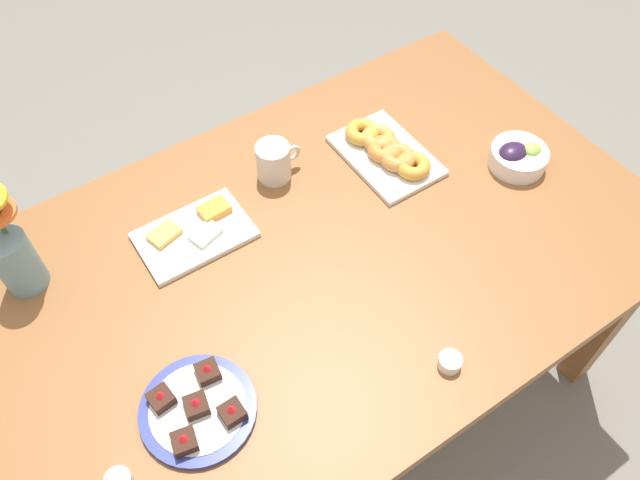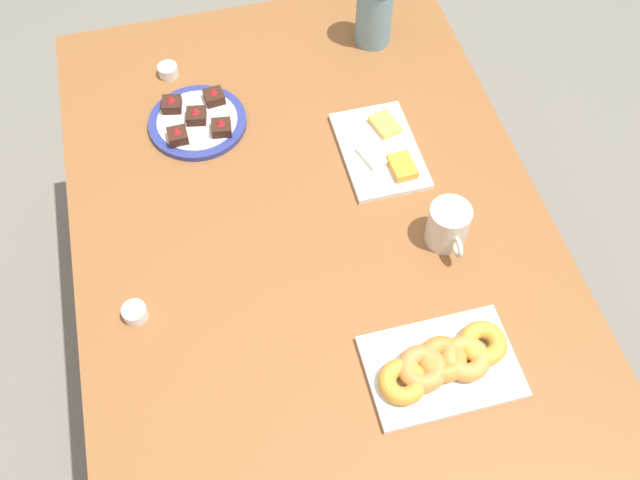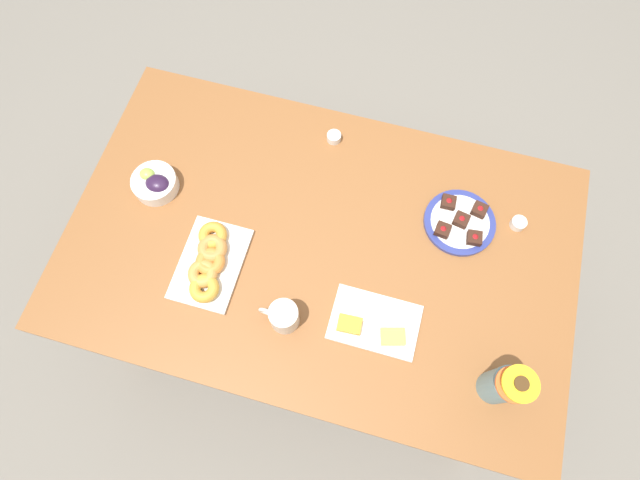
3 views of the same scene
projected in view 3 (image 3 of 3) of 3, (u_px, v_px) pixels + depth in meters
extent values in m
plane|color=slate|center=(320.00, 302.00, 2.26)|extent=(6.00, 6.00, 0.00)
cube|color=brown|center=(320.00, 247.00, 1.59)|extent=(1.60, 1.00, 0.04)
cube|color=brown|center=(520.00, 230.00, 2.01)|extent=(0.07, 0.07, 0.70)
cube|color=brown|center=(186.00, 147.00, 2.15)|extent=(0.07, 0.07, 0.70)
cube|color=brown|center=(488.00, 447.00, 1.72)|extent=(0.07, 0.07, 0.70)
cube|color=brown|center=(104.00, 334.00, 1.86)|extent=(0.07, 0.07, 0.70)
cylinder|color=beige|center=(284.00, 317.00, 1.44)|extent=(0.09, 0.09, 0.10)
cylinder|color=brown|center=(283.00, 313.00, 1.40)|extent=(0.08, 0.08, 0.00)
torus|color=beige|center=(266.00, 312.00, 1.44)|extent=(0.05, 0.01, 0.05)
cylinder|color=white|center=(155.00, 184.00, 1.62)|extent=(0.15, 0.15, 0.05)
ellipsoid|color=#2D1938|center=(158.00, 184.00, 1.60)|extent=(0.08, 0.07, 0.04)
ellipsoid|color=#9EC14C|center=(147.00, 174.00, 1.61)|extent=(0.05, 0.04, 0.04)
cube|color=white|center=(375.00, 322.00, 1.47)|extent=(0.26, 0.17, 0.01)
cube|color=#EFB74C|center=(393.00, 337.00, 1.44)|extent=(0.08, 0.07, 0.01)
cube|color=white|center=(370.00, 313.00, 1.47)|extent=(0.08, 0.07, 0.01)
cube|color=orange|center=(349.00, 324.00, 1.46)|extent=(0.07, 0.05, 0.02)
cube|color=white|center=(211.00, 264.00, 1.54)|extent=(0.19, 0.28, 0.01)
torus|color=gold|center=(213.00, 235.00, 1.55)|extent=(0.12, 0.12, 0.03)
torus|color=#CC843F|center=(212.00, 248.00, 1.53)|extent=(0.11, 0.11, 0.04)
torus|color=orange|center=(210.00, 262.00, 1.52)|extent=(0.11, 0.11, 0.04)
torus|color=#D08D41|center=(203.00, 274.00, 1.50)|extent=(0.11, 0.11, 0.03)
torus|color=gold|center=(204.00, 288.00, 1.49)|extent=(0.12, 0.12, 0.03)
cylinder|color=white|center=(518.00, 223.00, 1.58)|extent=(0.05, 0.05, 0.03)
cylinder|color=#C68923|center=(519.00, 222.00, 1.57)|extent=(0.04, 0.04, 0.01)
cylinder|color=white|center=(334.00, 137.00, 1.70)|extent=(0.05, 0.05, 0.03)
cylinder|color=maroon|center=(334.00, 135.00, 1.69)|extent=(0.04, 0.04, 0.01)
cylinder|color=navy|center=(459.00, 222.00, 1.59)|extent=(0.23, 0.23, 0.01)
cylinder|color=white|center=(460.00, 222.00, 1.59)|extent=(0.19, 0.19, 0.01)
cube|color=#381E14|center=(474.00, 238.00, 1.55)|extent=(0.05, 0.05, 0.02)
cone|color=red|center=(476.00, 236.00, 1.53)|extent=(0.02, 0.02, 0.01)
cube|color=#381E14|center=(443.00, 230.00, 1.56)|extent=(0.05, 0.05, 0.02)
cone|color=red|center=(444.00, 228.00, 1.54)|extent=(0.02, 0.02, 0.01)
cube|color=#381E14|center=(479.00, 210.00, 1.58)|extent=(0.05, 0.05, 0.02)
cone|color=red|center=(481.00, 207.00, 1.57)|extent=(0.02, 0.02, 0.01)
cube|color=#381E14|center=(448.00, 202.00, 1.59)|extent=(0.04, 0.04, 0.02)
cone|color=red|center=(450.00, 200.00, 1.58)|extent=(0.02, 0.02, 0.01)
cube|color=#381E14|center=(461.00, 220.00, 1.57)|extent=(0.05, 0.05, 0.02)
cone|color=red|center=(463.00, 217.00, 1.55)|extent=(0.02, 0.02, 0.01)
cylinder|color=#6B939E|center=(501.00, 385.00, 1.34)|extent=(0.09, 0.09, 0.15)
cylinder|color=#3D702D|center=(512.00, 386.00, 1.22)|extent=(0.01, 0.01, 0.10)
cylinder|color=yellow|center=(521.00, 384.00, 1.17)|extent=(0.09, 0.09, 0.01)
cylinder|color=#472D14|center=(522.00, 384.00, 1.16)|extent=(0.04, 0.04, 0.01)
cylinder|color=#3D702D|center=(509.00, 386.00, 1.24)|extent=(0.01, 0.01, 0.06)
cylinder|color=orange|center=(514.00, 385.00, 1.21)|extent=(0.09, 0.09, 0.01)
cylinder|color=#472D14|center=(515.00, 384.00, 1.20)|extent=(0.04, 0.04, 0.01)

